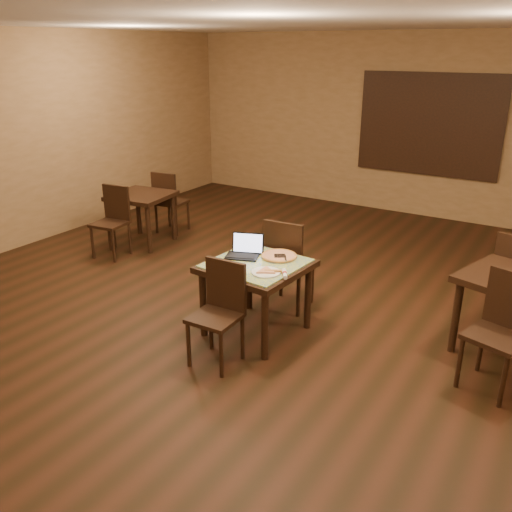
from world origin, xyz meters
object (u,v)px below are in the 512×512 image
Objects in this scene: tiled_table at (256,272)px; laptop at (245,250)px; chair_main_near at (220,306)px; other_table_a_chair_near at (503,325)px; pizza_pan at (279,257)px; other_table_b_chair_far at (168,199)px; chair_main_far at (287,260)px; other_table_b_chair_near at (113,217)px; other_table_b at (142,202)px.

laptop is (-0.20, 0.10, 0.16)m from tiled_table.
other_table_a_chair_near is (2.25, 0.92, 0.04)m from chair_main_near.
tiled_table is 0.29m from pizza_pan.
other_table_b_chair_far reaches higher than tiled_table.
chair_main_near is 1.23m from chair_main_far.
other_table_b_chair_far is at bearing 123.58° from laptop.
other_table_b_chair_far is (-2.96, 1.73, -0.22)m from pizza_pan.
other_table_b_chair_far is at bearing 149.71° from tiled_table.
other_table_b_chair_near is at bearing 168.76° from pizza_pan.
chair_main_near is at bearing -85.84° from tiled_table.
tiled_table is at bearing -33.74° from other_table_b.
chair_main_near is 3.21m from other_table_b_chair_near.
other_table_b_chair_far is at bearing 149.74° from pizza_pan.
tiled_table is at bearing -48.20° from laptop.
tiled_table is 3.46m from other_table_b_chair_far.
other_table_a_chair_near is (2.25, 0.31, -0.08)m from tiled_table.
tiled_table is 1.02× the size of other_table_b_chair_near.
chair_main_near is at bearing -98.16° from pizza_pan.
chair_main_far is 2.97m from other_table_b.
other_table_b is at bearing 158.68° from pizza_pan.
other_table_a_chair_near is at bearing 168.03° from chair_main_far.
chair_main_far is at bearing -23.07° from other_table_b.
tiled_table is 0.28m from laptop.
chair_main_far reaches higher than other_table_a_chair_near.
other_table_a_chair_near reaches higher than other_table_b_chair_far.
other_table_b is at bearing 132.74° from laptop.
laptop is 2.78m from other_table_b_chair_near.
pizza_pan is 3.05m from other_table_b_chair_near.
other_table_b is (-2.86, 0.79, 0.03)m from chair_main_far.
laptop is (-0.20, 0.72, 0.28)m from chair_main_near.
other_table_a_chair_near is 1.05× the size of other_table_b_chair_near.
laptop reaches higher than pizza_pan.
other_table_b is (-2.85, 2.02, 0.08)m from chair_main_near.
laptop is at bearing -22.94° from other_table_b_chair_near.
other_table_a_chair_near is at bearing 20.43° from chair_main_near.
other_table_a_chair_near reaches higher than chair_main_near.
other_table_b_chair_near is (-2.66, 0.73, -0.27)m from laptop.
tiled_table is at bearing -116.57° from pizza_pan.
chair_main_far is (0.01, 1.22, 0.05)m from chair_main_near.
other_table_b_chair_near is at bearing -170.01° from other_table_a_chair_near.
other_table_b_chair_far reaches higher than chair_main_near.
other_table_b is at bearing 81.27° from other_table_b_chair_far.
laptop is 0.43× the size of other_table_b.
chair_main_near reaches higher than tiled_table.
chair_main_far reaches higher than laptop.
other_table_b_chair_far is at bearing 81.27° from other_table_b_chair_near.
pizza_pan is 2.13m from other_table_a_chair_near.
chair_main_far is 1.08× the size of other_table_b_chair_near.
other_table_b_chair_far is (-2.84, 1.97, -0.11)m from tiled_table.
other_table_a_chair_near is at bearing -16.41° from laptop.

